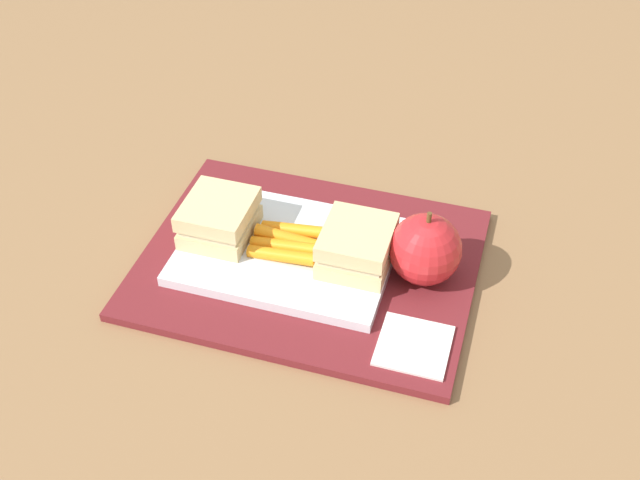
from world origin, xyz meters
TOP-DOWN VIEW (x-y plane):
  - ground_plane at (0.00, 0.00)m, footprint 2.40×2.40m
  - lunchbag_mat at (0.00, 0.00)m, footprint 0.36×0.28m
  - food_tray at (-0.03, 0.00)m, footprint 0.23×0.17m
  - sandwich_half_left at (-0.10, 0.00)m, footprint 0.07×0.08m
  - sandwich_half_right at (0.05, 0.00)m, footprint 0.07×0.08m
  - carrot_sticks_bundle at (-0.02, -0.00)m, footprint 0.08×0.06m
  - apple at (0.12, 0.01)m, footprint 0.08×0.08m
  - paper_napkin at (0.14, -0.09)m, footprint 0.07×0.07m

SIDE VIEW (x-z plane):
  - ground_plane at x=0.00m, z-range 0.00..0.00m
  - lunchbag_mat at x=0.00m, z-range 0.00..0.01m
  - paper_napkin at x=0.14m, z-range 0.01..0.01m
  - food_tray at x=-0.03m, z-range 0.01..0.02m
  - carrot_sticks_bundle at x=-0.02m, z-range 0.02..0.04m
  - sandwich_half_left at x=-0.10m, z-range 0.02..0.07m
  - sandwich_half_right at x=0.05m, z-range 0.02..0.07m
  - apple at x=0.12m, z-range 0.00..0.09m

